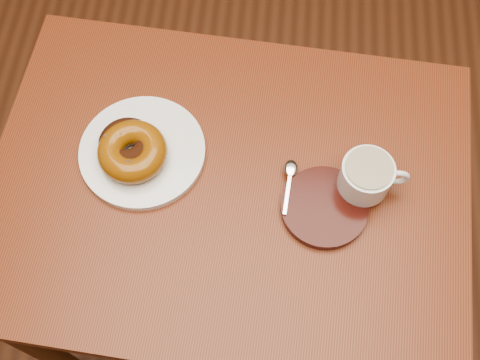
# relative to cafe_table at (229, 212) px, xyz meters

# --- Properties ---
(ground) EXTENTS (6.00, 6.00, 0.00)m
(ground) POSITION_rel_cafe_table_xyz_m (0.27, 0.29, -0.60)
(ground) COLOR #59301C
(ground) RESTS_ON ground
(cafe_table) EXTENTS (0.79, 0.62, 0.71)m
(cafe_table) POSITION_rel_cafe_table_xyz_m (0.00, 0.00, 0.00)
(cafe_table) COLOR maroon
(cafe_table) RESTS_ON ground
(donut_plate) EXTENTS (0.25, 0.25, 0.01)m
(donut_plate) POSITION_rel_cafe_table_xyz_m (-0.14, 0.04, 0.12)
(donut_plate) COLOR silver
(donut_plate) RESTS_ON cafe_table
(donut_cinnamon) EXTENTS (0.12, 0.12, 0.03)m
(donut_cinnamon) POSITION_rel_cafe_table_xyz_m (-0.16, 0.04, 0.14)
(donut_cinnamon) COLOR black
(donut_cinnamon) RESTS_ON donut_plate
(donut_caramel) EXTENTS (0.14, 0.14, 0.04)m
(donut_caramel) POSITION_rel_cafe_table_xyz_m (-0.15, 0.03, 0.15)
(donut_caramel) COLOR brown
(donut_caramel) RESTS_ON donut_plate
(saucer) EXTENTS (0.16, 0.16, 0.01)m
(saucer) POSITION_rel_cafe_table_xyz_m (0.15, -0.03, 0.12)
(saucer) COLOR black
(saucer) RESTS_ON cafe_table
(coffee_cup) EXTENTS (0.11, 0.08, 0.06)m
(coffee_cup) POSITION_rel_cafe_table_xyz_m (0.21, 0.01, 0.16)
(coffee_cup) COLOR silver
(coffee_cup) RESTS_ON saucer
(teaspoon) EXTENTS (0.02, 0.09, 0.01)m
(teaspoon) POSITION_rel_cafe_table_xyz_m (0.10, 0.02, 0.13)
(teaspoon) COLOR silver
(teaspoon) RESTS_ON saucer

